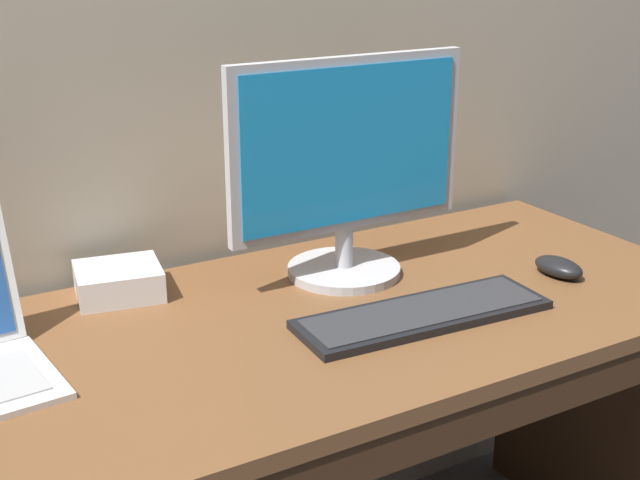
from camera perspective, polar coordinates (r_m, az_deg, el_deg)
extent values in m
cube|color=brown|center=(1.50, -3.02, -6.18)|extent=(1.73, 0.68, 0.03)
cube|color=#3D2716|center=(2.15, 17.94, -10.03)|extent=(0.04, 0.63, 0.73)
cube|color=#3D2716|center=(1.28, 3.96, -13.76)|extent=(1.66, 0.02, 0.07)
cylinder|color=#B7B7BC|center=(1.70, 1.58, -1.99)|extent=(0.22, 0.22, 0.02)
cylinder|color=#B7B7BC|center=(1.68, 1.60, -0.40)|extent=(0.03, 0.03, 0.08)
cube|color=#B7B7BC|center=(1.62, 1.86, 6.32)|extent=(0.49, 0.02, 0.33)
cube|color=#198CD8|center=(1.61, 2.09, 6.23)|extent=(0.45, 0.00, 0.29)
cube|color=black|center=(1.52, 6.82, -4.90)|extent=(0.47, 0.17, 0.02)
cube|color=#2D2D30|center=(1.52, 6.83, -4.60)|extent=(0.44, 0.14, 0.00)
ellipsoid|color=black|center=(1.75, 15.47, -1.73)|extent=(0.07, 0.11, 0.04)
cube|color=silver|center=(1.64, -13.15, -2.67)|extent=(0.17, 0.16, 0.06)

